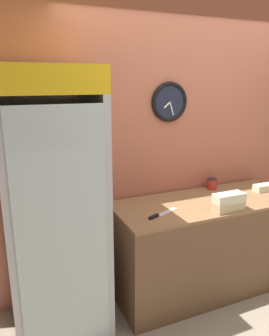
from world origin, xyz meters
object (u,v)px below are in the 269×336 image
object	(u,v)px
chefs_knife	(159,215)
condiment_jar	(212,184)
sandwich_flat_left	(266,187)
sandwich_stack_bottom	(228,206)
sandwich_stack_middle	(229,198)
beverage_cooler	(51,196)

from	to	relation	value
chefs_knife	condiment_jar	distance (m)	0.89
sandwich_flat_left	chefs_knife	bearing A→B (deg)	-173.99
sandwich_stack_bottom	sandwich_flat_left	xyz separation A→B (m)	(0.68, 0.27, -0.00)
sandwich_stack_middle	beverage_cooler	bearing A→B (deg)	167.49
beverage_cooler	condiment_jar	bearing A→B (deg)	7.82
beverage_cooler	sandwich_flat_left	xyz separation A→B (m)	(2.07, -0.04, -0.19)
sandwich_stack_middle	sandwich_flat_left	bearing A→B (deg)	21.93
beverage_cooler	condiment_jar	xyz separation A→B (m)	(1.62, 0.22, -0.17)
beverage_cooler	sandwich_stack_bottom	bearing A→B (deg)	-12.51
sandwich_stack_bottom	sandwich_flat_left	distance (m)	0.73
sandwich_stack_middle	condiment_jar	world-z (taller)	sandwich_stack_middle
sandwich_stack_middle	sandwich_flat_left	size ratio (longest dim) A/B	1.07
beverage_cooler	sandwich_stack_middle	size ratio (longest dim) A/B	7.45
sandwich_stack_bottom	sandwich_stack_middle	distance (m)	0.08
beverage_cooler	condiment_jar	world-z (taller)	beverage_cooler
beverage_cooler	sandwich_flat_left	size ratio (longest dim) A/B	8.01
beverage_cooler	condiment_jar	size ratio (longest dim) A/B	18.14
beverage_cooler	sandwich_stack_middle	world-z (taller)	beverage_cooler
sandwich_stack_bottom	sandwich_stack_middle	xyz separation A→B (m)	(0.00, 0.00, 0.08)
beverage_cooler	sandwich_stack_middle	xyz separation A→B (m)	(1.40, -0.31, -0.11)
condiment_jar	chefs_knife	bearing A→B (deg)	-153.82
sandwich_flat_left	chefs_knife	distance (m)	1.26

